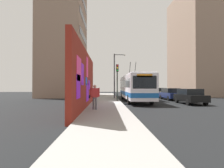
# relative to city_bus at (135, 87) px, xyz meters

# --- Properties ---
(ground_plane) EXTENTS (80.00, 80.00, 0.00)m
(ground_plane) POSITION_rel_city_bus_xyz_m (-2.33, 1.80, -1.76)
(ground_plane) COLOR black
(sidewalk_slab) EXTENTS (48.00, 3.20, 0.15)m
(sidewalk_slab) POSITION_rel_city_bus_xyz_m (-2.33, 3.40, -1.69)
(sidewalk_slab) COLOR gray
(sidewalk_slab) RESTS_ON ground_plane
(graffiti_wall) EXTENTS (12.84, 0.32, 4.65)m
(graffiti_wall) POSITION_rel_city_bus_xyz_m (-6.93, 5.15, 0.56)
(graffiti_wall) COLOR maroon
(graffiti_wall) RESTS_ON ground_plane
(building_far_left) EXTENTS (11.09, 6.88, 21.51)m
(building_far_left) POSITION_rel_city_bus_xyz_m (10.86, 11.00, 8.99)
(building_far_left) COLOR gray
(building_far_left) RESTS_ON ground_plane
(building_far_right) EXTENTS (13.51, 8.42, 20.44)m
(building_far_right) POSITION_rel_city_bus_xyz_m (13.50, -15.20, 8.46)
(building_far_right) COLOR gray
(building_far_right) RESTS_ON ground_plane
(city_bus) EXTENTS (11.48, 2.57, 4.94)m
(city_bus) POSITION_rel_city_bus_xyz_m (0.00, 0.00, 0.00)
(city_bus) COLOR silver
(city_bus) RESTS_ON ground_plane
(parked_car_black) EXTENTS (4.16, 1.90, 1.58)m
(parked_car_black) POSITION_rel_city_bus_xyz_m (-3.38, -5.20, -0.93)
(parked_car_black) COLOR black
(parked_car_black) RESTS_ON ground_plane
(parked_car_navy) EXTENTS (4.62, 1.80, 1.58)m
(parked_car_navy) POSITION_rel_city_bus_xyz_m (2.17, -5.20, -0.93)
(parked_car_navy) COLOR navy
(parked_car_navy) RESTS_ON ground_plane
(parked_car_champagne) EXTENTS (4.84, 1.80, 1.58)m
(parked_car_champagne) POSITION_rel_city_bus_xyz_m (7.59, -5.20, -0.93)
(parked_car_champagne) COLOR #C6B793
(parked_car_champagne) RESTS_ON ground_plane
(parked_car_red) EXTENTS (4.89, 1.93, 1.58)m
(parked_car_red) POSITION_rel_city_bus_xyz_m (13.65, -5.20, -0.92)
(parked_car_red) COLOR #B21E19
(parked_car_red) RESTS_ON ground_plane
(pedestrian_near_wall) EXTENTS (0.24, 0.78, 1.79)m
(pedestrian_near_wall) POSITION_rel_city_bus_xyz_m (-8.56, 4.26, -0.55)
(pedestrian_near_wall) COLOR #595960
(pedestrian_near_wall) RESTS_ON sidewalk_slab
(traffic_light) EXTENTS (0.49, 0.28, 4.24)m
(traffic_light) POSITION_rel_city_bus_xyz_m (-0.87, 2.15, 1.24)
(traffic_light) COLOR #2D382D
(traffic_light) RESTS_ON sidewalk_slab
(street_lamp) EXTENTS (0.44, 1.72, 6.43)m
(street_lamp) POSITION_rel_city_bus_xyz_m (4.37, 2.06, 2.09)
(street_lamp) COLOR #4C4C51
(street_lamp) RESTS_ON sidewalk_slab
(curbside_puddle) EXTENTS (1.79, 1.79, 0.00)m
(curbside_puddle) POSITION_rel_city_bus_xyz_m (-3.21, 1.20, -1.76)
(curbside_puddle) COLOR black
(curbside_puddle) RESTS_ON ground_plane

